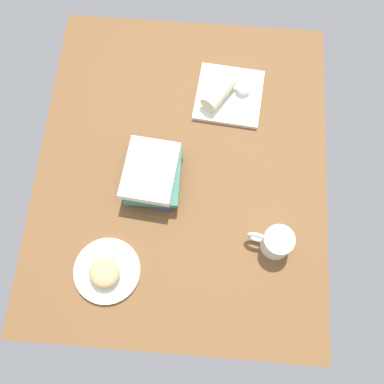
{
  "coord_description": "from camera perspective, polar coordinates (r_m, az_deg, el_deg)",
  "views": [
    {
      "loc": [
        52.77,
        7.37,
        132.53
      ],
      "look_at": [
        9.13,
        3.94,
        7.0
      ],
      "focal_mm": 41.72,
      "sensor_mm": 36.0,
      "label": 1
    }
  ],
  "objects": [
    {
      "name": "round_plate",
      "position": [
        1.32,
        -10.79,
        -9.88
      ],
      "size": [
        19.08,
        19.08,
        1.4
      ],
      "primitive_type": "cylinder",
      "color": "white",
      "rests_on": "dining_table"
    },
    {
      "name": "sauce_cup",
      "position": [
        1.5,
        6.58,
        13.05
      ],
      "size": [
        4.83,
        4.83,
        2.39
      ],
      "color": "silver",
      "rests_on": "square_plate"
    },
    {
      "name": "book_stack",
      "position": [
        1.34,
        -5.02,
        2.2
      ],
      "size": [
        20.64,
        17.29,
        8.91
      ],
      "color": "#33477F",
      "rests_on": "dining_table"
    },
    {
      "name": "square_plate",
      "position": [
        1.5,
        4.75,
        12.22
      ],
      "size": [
        22.84,
        22.84,
        1.6
      ],
      "primitive_type": "cube",
      "rotation": [
        0.0,
        0.0,
        -0.09
      ],
      "color": "white",
      "rests_on": "dining_table"
    },
    {
      "name": "breakfast_wrap",
      "position": [
        1.46,
        3.42,
        12.63
      ],
      "size": [
        13.66,
        11.44,
        5.73
      ],
      "primitive_type": "cylinder",
      "rotation": [
        1.57,
        0.0,
        4.16
      ],
      "color": "beige",
      "rests_on": "square_plate"
    },
    {
      "name": "scone_pastry",
      "position": [
        1.28,
        -11.14,
        -10.12
      ],
      "size": [
        12.13,
        12.07,
        5.06
      ],
      "primitive_type": "ellipsoid",
      "rotation": [
        0.0,
        0.0,
        0.64
      ],
      "color": "tan",
      "rests_on": "round_plate"
    },
    {
      "name": "dining_table",
      "position": [
        1.41,
        -1.31,
        2.94
      ],
      "size": [
        110.0,
        90.0,
        4.0
      ],
      "primitive_type": "cube",
      "color": "brown",
      "rests_on": "ground"
    },
    {
      "name": "coffee_mug",
      "position": [
        1.3,
        10.66,
        -6.32
      ],
      "size": [
        8.67,
        13.2,
        8.54
      ],
      "color": "white",
      "rests_on": "dining_table"
    }
  ]
}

